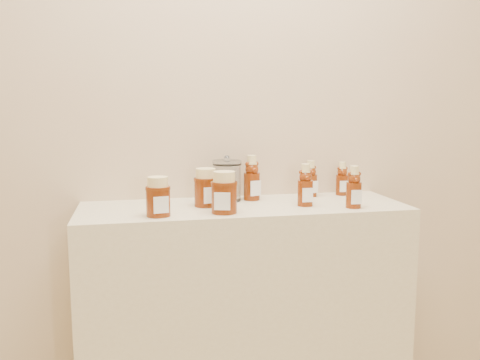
{
  "coord_description": "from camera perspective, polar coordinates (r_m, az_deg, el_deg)",
  "views": [
    {
      "loc": [
        -0.39,
        -0.25,
        1.27
      ],
      "look_at": [
        -0.02,
        1.52,
        1.0
      ],
      "focal_mm": 38.0,
      "sensor_mm": 36.0,
      "label": 1
    }
  ],
  "objects": [
    {
      "name": "glass_canister",
      "position": [
        1.95,
        -1.46,
        0.13
      ],
      "size": [
        0.14,
        0.14,
        0.17
      ],
      "primitive_type": null,
      "rotation": [
        0.0,
        0.0,
        0.27
      ],
      "color": "white",
      "rests_on": "display_table"
    },
    {
      "name": "honey_jar_front",
      "position": [
        1.73,
        -1.79,
        -1.39
      ],
      "size": [
        0.12,
        0.12,
        0.14
      ],
      "primitive_type": null,
      "rotation": [
        0.0,
        0.0,
        -0.33
      ],
      "color": "#571C06",
      "rests_on": "display_table"
    },
    {
      "name": "honey_jar_left",
      "position": [
        1.71,
        -9.19,
        -1.84
      ],
      "size": [
        0.1,
        0.1,
        0.13
      ],
      "primitive_type": null,
      "rotation": [
        0.0,
        0.0,
        0.19
      ],
      "color": "#571C06",
      "rests_on": "display_table"
    },
    {
      "name": "bear_bottle_front_left",
      "position": [
        1.87,
        7.35,
        -0.24
      ],
      "size": [
        0.06,
        0.06,
        0.18
      ],
      "primitive_type": null,
      "rotation": [
        0.0,
        0.0,
        -0.02
      ],
      "color": "#571C06",
      "rests_on": "display_table"
    },
    {
      "name": "wall_back",
      "position": [
        2.04,
        -0.76,
        10.75
      ],
      "size": [
        3.5,
        0.02,
        2.7
      ],
      "primitive_type": "cube",
      "color": "tan",
      "rests_on": "ground"
    },
    {
      "name": "bear_bottle_back_left",
      "position": [
        1.97,
        1.33,
        0.59
      ],
      "size": [
        0.08,
        0.08,
        0.2
      ],
      "primitive_type": null,
      "rotation": [
        0.0,
        0.0,
        0.26
      ],
      "color": "#571C06",
      "rests_on": "display_table"
    },
    {
      "name": "bear_bottle_back_mid",
      "position": [
        2.07,
        7.93,
        0.42
      ],
      "size": [
        0.07,
        0.07,
        0.16
      ],
      "primitive_type": null,
      "rotation": [
        0.0,
        0.0,
        0.22
      ],
      "color": "#571C06",
      "rests_on": "display_table"
    },
    {
      "name": "bear_bottle_front_right",
      "position": [
        1.87,
        12.67,
        -0.46
      ],
      "size": [
        0.06,
        0.06,
        0.17
      ],
      "primitive_type": null,
      "rotation": [
        0.0,
        0.0,
        -0.05
      ],
      "color": "#571C06",
      "rests_on": "display_table"
    },
    {
      "name": "honey_jar_back",
      "position": [
        1.85,
        -3.86,
        -0.83
      ],
      "size": [
        0.11,
        0.11,
        0.14
      ],
      "primitive_type": null,
      "rotation": [
        0.0,
        0.0,
        0.26
      ],
      "color": "#571C06",
      "rests_on": "display_table"
    },
    {
      "name": "bear_bottle_back_right",
      "position": [
        2.12,
        11.4,
        0.4
      ],
      "size": [
        0.06,
        0.06,
        0.15
      ],
      "primitive_type": null,
      "rotation": [
        0.0,
        0.0,
        -0.07
      ],
      "color": "#571C06",
      "rests_on": "display_table"
    },
    {
      "name": "display_table",
      "position": [
        2.01,
        0.43,
        -15.53
      ],
      "size": [
        1.2,
        0.4,
        0.9
      ],
      "primitive_type": "cube",
      "color": "beige",
      "rests_on": "ground"
    }
  ]
}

